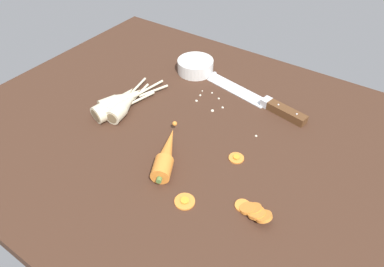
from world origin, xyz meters
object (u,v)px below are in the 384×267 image
object	(u,v)px
parsnip_back	(116,108)
carrot_slice_stray_near	(185,201)
whole_carrot	(166,154)
parsnip_front	(123,99)
parsnip_outer	(119,102)
parsnip_mid_right	(124,106)
prep_bowl	(195,66)
carrot_slice_stack	(254,211)
carrot_slice_stray_mid	(236,158)
parsnip_mid_left	(122,100)
chefs_knife	(249,95)

from	to	relation	value
parsnip_back	carrot_slice_stray_near	size ratio (longest dim) A/B	4.27
whole_carrot	parsnip_front	xyz separation A→B (cm)	(-22.29, 10.14, -0.12)
whole_carrot	parsnip_outer	xyz separation A→B (cm)	(-22.61, 8.59, -0.12)
parsnip_mid_right	parsnip_outer	xyz separation A→B (cm)	(-2.45, 0.37, -0.00)
parsnip_front	prep_bowl	size ratio (longest dim) A/B	1.82
parsnip_front	parsnip_mid_right	xyz separation A→B (cm)	(2.13, -1.92, 0.00)
whole_carrot	parsnip_mid_right	size ratio (longest dim) A/B	0.97
parsnip_mid_right	carrot_slice_stack	distance (cm)	44.26
whole_carrot	carrot_slice_stray_mid	xyz separation A→B (cm)	(12.85, 9.48, -1.74)
parsnip_back	carrot_slice_stray_near	bearing A→B (deg)	-23.33
parsnip_front	prep_bowl	bearing A→B (deg)	75.74
parsnip_mid_left	prep_bowl	world-z (taller)	same
parsnip_back	chefs_knife	bearing A→B (deg)	46.31
parsnip_front	carrot_slice_stray_near	size ratio (longest dim) A/B	4.74
parsnip_mid_left	parsnip_back	size ratio (longest dim) A/B	1.07
parsnip_mid_left	carrot_slice_stack	size ratio (longest dim) A/B	2.36
carrot_slice_stack	parsnip_outer	bearing A→B (deg)	166.91
carrot_slice_stray_near	carrot_slice_stray_mid	xyz separation A→B (cm)	(2.75, 16.69, 0.00)
chefs_knife	carrot_slice_stray_near	world-z (taller)	chefs_knife
chefs_knife	prep_bowl	distance (cm)	20.14
carrot_slice_stack	carrot_slice_stray_mid	bearing A→B (deg)	131.19
whole_carrot	parsnip_mid_right	world-z (taller)	whole_carrot
parsnip_outer	carrot_slice_stray_mid	bearing A→B (deg)	1.43
parsnip_mid_left	carrot_slice_stray_near	size ratio (longest dim) A/B	4.58
chefs_knife	carrot_slice_stack	xyz separation A→B (cm)	(18.82, -34.93, 0.31)
parsnip_outer	whole_carrot	bearing A→B (deg)	-20.80
whole_carrot	parsnip_back	bearing A→B (deg)	163.42
parsnip_back	parsnip_outer	world-z (taller)	same
chefs_knife	prep_bowl	bearing A→B (deg)	172.72
whole_carrot	parsnip_mid_left	size ratio (longest dim) A/B	0.92
parsnip_mid_right	parsnip_back	distance (cm)	2.21
parsnip_back	carrot_slice_stray_mid	world-z (taller)	parsnip_back
carrot_slice_stack	prep_bowl	bearing A→B (deg)	135.96
whole_carrot	carrot_slice_stray_mid	world-z (taller)	whole_carrot
carrot_slice_stack	parsnip_mid_right	bearing A→B (deg)	166.66
carrot_slice_stack	prep_bowl	world-z (taller)	prep_bowl
parsnip_mid_right	carrot_slice_stack	bearing A→B (deg)	-13.34
parsnip_mid_right	parsnip_front	bearing A→B (deg)	138.00
parsnip_front	carrot_slice_stray_near	distance (cm)	36.78
parsnip_back	parsnip_outer	distance (cm)	2.58
prep_bowl	parsnip_back	bearing A→B (deg)	-100.65
parsnip_back	carrot_slice_stray_near	distance (cm)	34.27
parsnip_back	whole_carrot	bearing A→B (deg)	-16.58
prep_bowl	parsnip_mid_left	bearing A→B (deg)	-104.23
parsnip_mid_left	parsnip_mid_right	bearing A→B (deg)	-30.30
parsnip_front	parsnip_outer	bearing A→B (deg)	-101.71
parsnip_mid_left	carrot_slice_stray_mid	world-z (taller)	parsnip_mid_left
parsnip_mid_left	parsnip_back	bearing A→B (deg)	-71.01
parsnip_back	prep_bowl	size ratio (longest dim) A/B	1.65
parsnip_outer	prep_bowl	bearing A→B (deg)	75.89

